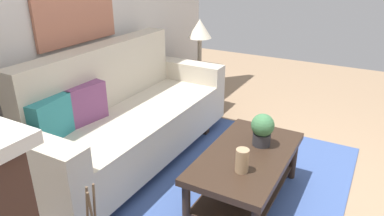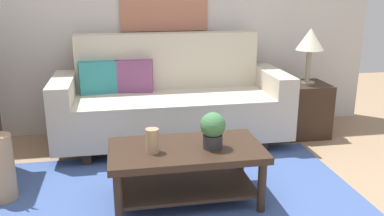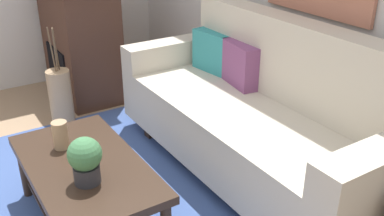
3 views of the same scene
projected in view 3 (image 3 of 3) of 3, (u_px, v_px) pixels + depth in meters
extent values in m
cube|color=#3D5693|center=(103.00, 214.00, 2.77)|extent=(2.72, 1.63, 0.01)
cube|color=beige|center=(247.00, 133.00, 3.06)|extent=(1.84, 0.84, 0.40)
cube|color=beige|center=(287.00, 59.00, 3.01)|extent=(1.84, 0.20, 0.56)
cube|color=beige|center=(173.00, 74.00, 3.80)|extent=(0.20, 0.84, 0.60)
cube|color=beige|center=(374.00, 198.00, 2.24)|extent=(0.20, 0.84, 0.60)
cube|color=#332319|center=(185.00, 121.00, 3.80)|extent=(0.08, 0.74, 0.12)
cube|color=teal|center=(213.00, 52.00, 3.53)|extent=(0.37, 0.17, 0.32)
cube|color=#7A4270|center=(240.00, 64.00, 3.27)|extent=(0.37, 0.17, 0.32)
cube|color=#332319|center=(85.00, 167.00, 2.52)|extent=(1.10, 0.60, 0.05)
cube|color=#332319|center=(90.00, 208.00, 2.65)|extent=(0.98, 0.50, 0.02)
cylinder|color=#332319|center=(25.00, 171.00, 2.87)|extent=(0.06, 0.06, 0.38)
cylinder|color=#332319|center=(98.00, 150.00, 3.11)|extent=(0.06, 0.06, 0.38)
cylinder|color=tan|center=(60.00, 135.00, 2.64)|extent=(0.09, 0.09, 0.17)
cylinder|color=#2D2D33|center=(87.00, 174.00, 2.33)|extent=(0.14, 0.14, 0.10)
sphere|color=#3F7648|center=(85.00, 154.00, 2.28)|extent=(0.18, 0.18, 0.18)
cube|color=#472D23|center=(81.00, 41.00, 4.25)|extent=(0.90, 0.50, 1.10)
cube|color=black|center=(58.00, 70.00, 4.23)|extent=(0.52, 0.02, 0.44)
cylinder|color=tan|center=(61.00, 100.00, 3.73)|extent=(0.19, 0.19, 0.51)
cylinder|color=brown|center=(55.00, 50.00, 3.52)|extent=(0.04, 0.02, 0.36)
cylinder|color=brown|center=(56.00, 49.00, 3.55)|extent=(0.04, 0.03, 0.36)
cylinder|color=brown|center=(52.00, 50.00, 3.54)|extent=(0.04, 0.03, 0.36)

